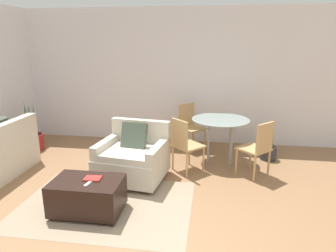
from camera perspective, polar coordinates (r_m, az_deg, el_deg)
name	(u,v)px	position (r m, az deg, el deg)	size (l,w,h in m)	color
ground_plane	(127,249)	(3.38, -7.87, -22.22)	(20.00, 20.00, 0.00)	#936B47
wall_back	(173,77)	(6.29, 0.88, 9.33)	(12.00, 0.06, 2.75)	white
area_rug	(106,205)	(4.16, -11.73, -14.46)	(2.24, 1.61, 0.01)	gray
armchair	(133,158)	(4.69, -6.65, -6.01)	(1.09, 1.02, 0.89)	beige
ottoman	(88,195)	(3.94, -15.07, -12.59)	(0.86, 0.56, 0.44)	black
book_stack	(93,179)	(3.87, -14.14, -9.67)	(0.21, 0.16, 0.02)	#B72D28
tv_remote_primary	(88,184)	(3.76, -15.01, -10.56)	(0.07, 0.14, 0.01)	#B7B7BC
potted_plant	(32,138)	(6.50, -24.46, -2.16)	(0.41, 0.41, 1.02)	maroon
dining_table	(220,125)	(5.34, 9.94, 0.25)	(1.01, 1.01, 0.77)	#8C9E99
dining_chair_near_left	(184,142)	(4.84, 3.10, -3.07)	(0.59, 0.59, 0.90)	tan
dining_chair_near_right	(259,145)	(4.88, 16.86, -3.57)	(0.59, 0.59, 0.90)	tan
dining_chair_far_left	(190,123)	(5.95, 4.14, 0.51)	(0.59, 0.59, 0.90)	tan
potted_plant_small	(269,150)	(5.76, 18.64, -4.32)	(0.29, 0.29, 0.64)	#333338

